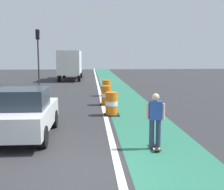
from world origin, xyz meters
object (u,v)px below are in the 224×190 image
Objects in this scene: skateboarder_on_lane at (155,119)px; traffic_light_corner at (38,47)px; delivery_truck_down_block at (71,63)px; traffic_barrel_back at (107,88)px; traffic_barrel_mid at (106,96)px; traffic_barrel_front at (111,104)px; parked_sedan_nearest at (24,113)px.

skateboarder_on_lane is 0.33× the size of traffic_light_corner.
traffic_barrel_back is at bearing -76.03° from delivery_truck_down_block.
traffic_barrel_mid is at bearing -93.22° from traffic_barrel_back.
traffic_light_corner reaches higher than delivery_truck_down_block.
traffic_barrel_back is at bearing -53.21° from traffic_light_corner.
traffic_barrel_mid is 1.00× the size of traffic_barrel_back.
skateboarder_on_lane is 5.13m from traffic_barrel_front.
parked_sedan_nearest is at bearing -108.75° from traffic_barrel_back.
parked_sedan_nearest is at bearing 159.48° from skateboarder_on_lane.
traffic_barrel_back is at bearing 86.78° from traffic_barrel_mid.
skateboarder_on_lane is at bearing -79.31° from traffic_barrel_front.
traffic_barrel_back is 0.14× the size of delivery_truck_down_block.
traffic_barrel_front is 6.47m from traffic_barrel_back.
traffic_light_corner reaches higher than traffic_barrel_mid.
delivery_truck_down_block is at bearing 99.48° from skateboarder_on_lane.
traffic_barrel_mid is at bearing 63.29° from parked_sedan_nearest.
traffic_barrel_back is 10.29m from traffic_light_corner.
delivery_truck_down_block reaches higher than skateboarder_on_lane.
skateboarder_on_lane is 1.55× the size of traffic_barrel_mid.
skateboarder_on_lane is at bearing -85.87° from traffic_barrel_back.
traffic_barrel_back is 0.21× the size of traffic_light_corner.
traffic_light_corner is at bearing 116.30° from traffic_barrel_mid.
traffic_light_corner is at bearing 111.93° from traffic_barrel_front.
skateboarder_on_lane is at bearing -80.52° from delivery_truck_down_block.
traffic_barrel_front is at bearing -68.07° from traffic_light_corner.
traffic_barrel_back is (3.37, 9.93, -0.30)m from parked_sedan_nearest.
traffic_barrel_mid is (3.17, 6.29, -0.30)m from parked_sedan_nearest.
delivery_truck_down_block is at bearing 89.86° from parked_sedan_nearest.
traffic_barrel_mid is 0.14× the size of delivery_truck_down_block.
traffic_light_corner reaches higher than parked_sedan_nearest.
traffic_barrel_front and traffic_barrel_back have the same top height.
delivery_truck_down_block is (-4.14, 24.82, 0.94)m from skateboarder_on_lane.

